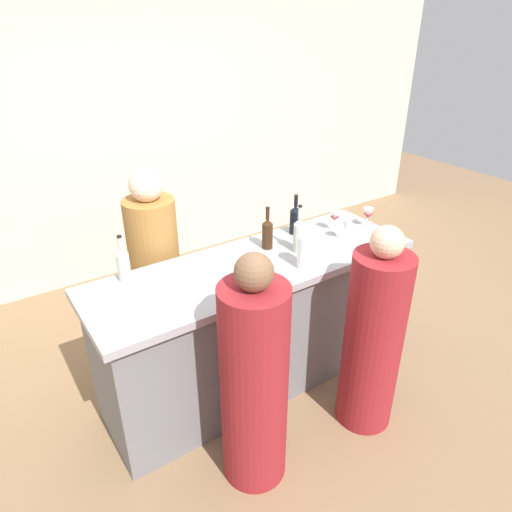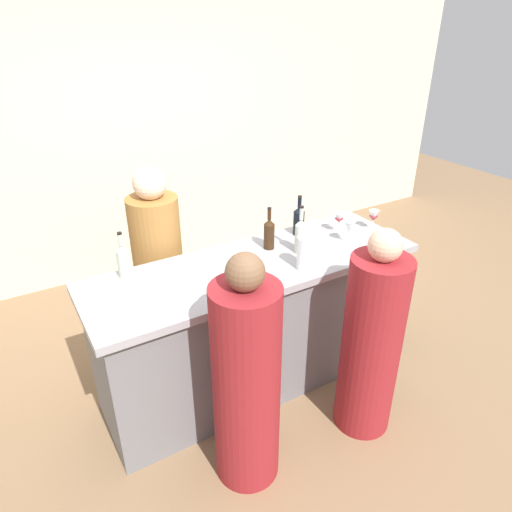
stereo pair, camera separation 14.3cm
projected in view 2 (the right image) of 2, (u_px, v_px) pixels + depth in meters
The scene contains 14 objects.
ground_plane at pixel (256, 378), 3.45m from camera, with size 12.00×12.00×0.00m, color #846647.
back_wall at pixel (140, 132), 4.47m from camera, with size 8.00×0.10×2.80m, color beige.
bar_counter at pixel (256, 324), 3.22m from camera, with size 2.23×0.72×0.98m.
wine_bottle_leftmost_clear_pale at pixel (123, 260), 2.79m from camera, with size 0.08×0.08×0.29m.
wine_bottle_second_left_amber_brown at pixel (269, 233), 3.13m from camera, with size 0.07×0.07×0.30m.
wine_bottle_center_clear_pale at pixel (300, 235), 3.07m from camera, with size 0.07×0.07×0.33m.
wine_bottle_second_right_near_black at pixel (299, 220), 3.33m from camera, with size 0.08×0.08×0.30m.
wine_glass_near_left at pixel (349, 228), 3.20m from camera, with size 0.08×0.08×0.16m.
wine_glass_near_center at pixel (374, 217), 3.41m from camera, with size 0.07×0.07×0.15m.
wine_glass_near_right at pixel (339, 219), 3.36m from camera, with size 0.07×0.07×0.16m.
water_pitcher at pixel (304, 253), 2.88m from camera, with size 0.09×0.09×0.22m.
person_left_guest at pixel (371, 343), 2.81m from camera, with size 0.40×0.40×1.40m.
person_center_guest at pixel (246, 383), 2.47m from camera, with size 0.47×0.47×1.44m.
person_right_guest at pixel (160, 276), 3.39m from camera, with size 0.45×0.45×1.53m.
Camera 2 is at (-1.34, -2.26, 2.42)m, focal length 32.36 mm.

